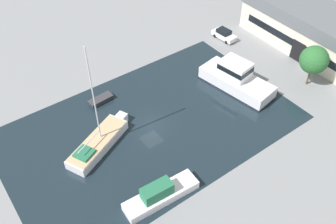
{
  "coord_description": "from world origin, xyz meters",
  "views": [
    {
      "loc": [
        28.81,
        -18.36,
        34.75
      ],
      "look_at": [
        0.0,
        2.79,
        1.0
      ],
      "focal_mm": 40.0,
      "sensor_mm": 36.0,
      "label": 1
    }
  ],
  "objects_px": {
    "quay_tree_near_building": "(314,60)",
    "motor_cruiser": "(236,79)",
    "parked_car": "(224,34)",
    "sailboat_moored": "(99,142)",
    "warehouse_building": "(319,33)",
    "cabin_boat": "(160,194)",
    "small_dinghy": "(101,100)"
  },
  "relations": [
    {
      "from": "quay_tree_near_building",
      "to": "cabin_boat",
      "type": "distance_m",
      "value": 29.24
    },
    {
      "from": "small_dinghy",
      "to": "warehouse_building",
      "type": "bearing_deg",
      "value": 69.69
    },
    {
      "from": "quay_tree_near_building",
      "to": "cabin_boat",
      "type": "height_order",
      "value": "quay_tree_near_building"
    },
    {
      "from": "warehouse_building",
      "to": "small_dinghy",
      "type": "height_order",
      "value": "warehouse_building"
    },
    {
      "from": "parked_car",
      "to": "sailboat_moored",
      "type": "distance_m",
      "value": 30.34
    },
    {
      "from": "quay_tree_near_building",
      "to": "small_dinghy",
      "type": "height_order",
      "value": "quay_tree_near_building"
    },
    {
      "from": "parked_car",
      "to": "motor_cruiser",
      "type": "distance_m",
      "value": 13.01
    },
    {
      "from": "small_dinghy",
      "to": "cabin_boat",
      "type": "distance_m",
      "value": 18.02
    },
    {
      "from": "quay_tree_near_building",
      "to": "sailboat_moored",
      "type": "xyz_separation_m",
      "value": [
        -7.22,
        -30.46,
        -3.54
      ]
    },
    {
      "from": "sailboat_moored",
      "to": "warehouse_building",
      "type": "bearing_deg",
      "value": 61.49
    },
    {
      "from": "parked_car",
      "to": "cabin_boat",
      "type": "relative_size",
      "value": 0.52
    },
    {
      "from": "parked_car",
      "to": "small_dinghy",
      "type": "distance_m",
      "value": 24.86
    },
    {
      "from": "warehouse_building",
      "to": "cabin_boat",
      "type": "height_order",
      "value": "warehouse_building"
    },
    {
      "from": "warehouse_building",
      "to": "motor_cruiser",
      "type": "height_order",
      "value": "warehouse_building"
    },
    {
      "from": "quay_tree_near_building",
      "to": "small_dinghy",
      "type": "distance_m",
      "value": 30.22
    },
    {
      "from": "warehouse_building",
      "to": "quay_tree_near_building",
      "type": "xyz_separation_m",
      "value": [
        4.86,
        -7.89,
        0.87
      ]
    },
    {
      "from": "cabin_boat",
      "to": "sailboat_moored",
      "type": "bearing_deg",
      "value": -167.87
    },
    {
      "from": "sailboat_moored",
      "to": "parked_car",
      "type": "bearing_deg",
      "value": 82.39
    },
    {
      "from": "parked_car",
      "to": "motor_cruiser",
      "type": "bearing_deg",
      "value": 50.25
    },
    {
      "from": "quay_tree_near_building",
      "to": "motor_cruiser",
      "type": "height_order",
      "value": "quay_tree_near_building"
    },
    {
      "from": "warehouse_building",
      "to": "cabin_boat",
      "type": "relative_size",
      "value": 3.07
    },
    {
      "from": "sailboat_moored",
      "to": "motor_cruiser",
      "type": "xyz_separation_m",
      "value": [
        1.54,
        21.44,
        0.81
      ]
    },
    {
      "from": "sailboat_moored",
      "to": "cabin_boat",
      "type": "xyz_separation_m",
      "value": [
        10.66,
        1.62,
        0.16
      ]
    },
    {
      "from": "parked_car",
      "to": "motor_cruiser",
      "type": "xyz_separation_m",
      "value": [
        10.6,
        -7.52,
        0.72
      ]
    },
    {
      "from": "cabin_boat",
      "to": "warehouse_building",
      "type": "bearing_deg",
      "value": 106.22
    },
    {
      "from": "sailboat_moored",
      "to": "cabin_boat",
      "type": "relative_size",
      "value": 1.65
    },
    {
      "from": "sailboat_moored",
      "to": "motor_cruiser",
      "type": "distance_m",
      "value": 21.51
    },
    {
      "from": "quay_tree_near_building",
      "to": "small_dinghy",
      "type": "xyz_separation_m",
      "value": [
        -14.39,
        -26.28,
        -3.93
      ]
    },
    {
      "from": "parked_car",
      "to": "quay_tree_near_building",
      "type": "bearing_deg",
      "value": 90.88
    },
    {
      "from": "warehouse_building",
      "to": "quay_tree_near_building",
      "type": "bearing_deg",
      "value": -57.43
    },
    {
      "from": "quay_tree_near_building",
      "to": "small_dinghy",
      "type": "bearing_deg",
      "value": -118.71
    },
    {
      "from": "warehouse_building",
      "to": "quay_tree_near_building",
      "type": "height_order",
      "value": "warehouse_building"
    }
  ]
}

